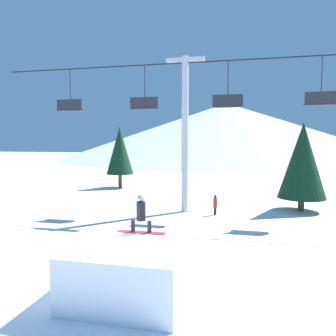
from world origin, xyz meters
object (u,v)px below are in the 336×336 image
Objects in this scene: pine_tree_near at (303,160)px; distant_skier at (215,204)px; snow_ramp at (132,268)px; snowboarder at (141,214)px.

pine_tree_near is 4.62× the size of distant_skier.
snow_ramp is 2.14× the size of snowboarder.
distant_skier is (1.56, 9.80, -1.46)m from snowboarder.
pine_tree_near reaches higher than snowboarder.
snow_ramp is 1.73m from snowboarder.
snow_ramp is 15.22m from pine_tree_near.
distant_skier is (-5.29, -2.53, -2.57)m from pine_tree_near.
snow_ramp is 10.97m from distant_skier.
snowboarder is (-0.05, 1.06, 1.37)m from snow_ramp.
distant_skier is at bearing -154.46° from pine_tree_near.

